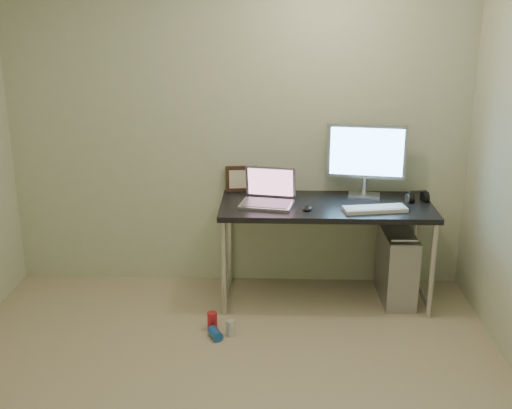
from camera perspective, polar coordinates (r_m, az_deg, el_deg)
name	(u,v)px	position (r m, az deg, el deg)	size (l,w,h in m)	color
floor	(220,408)	(3.73, -3.21, -17.62)	(3.50, 3.50, 0.00)	tan
wall_back	(237,126)	(4.88, -1.69, 6.95)	(3.50, 0.02, 2.50)	beige
desk	(326,214)	(4.70, 6.24, -0.88)	(1.54, 0.67, 0.75)	black
tower_computer	(397,266)	(4.92, 12.39, -5.37)	(0.24, 0.51, 0.56)	#A5A5AA
cable_a	(385,236)	(5.12, 11.39, -2.76)	(0.01, 0.01, 0.70)	black
cable_b	(397,239)	(5.13, 12.40, -3.05)	(0.01, 0.01, 0.72)	black
can_red	(212,321)	(4.47, -3.90, -10.29)	(0.07, 0.07, 0.13)	red
can_white	(231,328)	(4.40, -2.27, -10.91)	(0.06, 0.06, 0.11)	silver
can_blue	(215,334)	(4.37, -3.63, -11.38)	(0.07, 0.07, 0.12)	#1C54AE
laptop	(268,196)	(4.64, 1.08, 0.79)	(0.42, 0.36, 0.26)	silver
monitor	(366,155)	(4.81, 9.76, 4.37)	(0.58, 0.20, 0.55)	silver
keyboard	(375,209)	(4.57, 10.53, -0.40)	(0.44, 0.14, 0.03)	silver
mouse_right	(405,207)	(4.65, 13.08, -0.20)	(0.06, 0.10, 0.03)	black
mouse_left	(308,207)	(4.53, 4.62, -0.26)	(0.07, 0.10, 0.04)	black
headphones	(417,198)	(4.84, 14.16, 0.58)	(0.17, 0.10, 0.11)	black
picture_frame	(241,179)	(4.94, -1.30, 2.30)	(0.25, 0.03, 0.20)	black
webcam	(267,182)	(4.87, 0.97, 2.02)	(0.04, 0.03, 0.13)	silver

